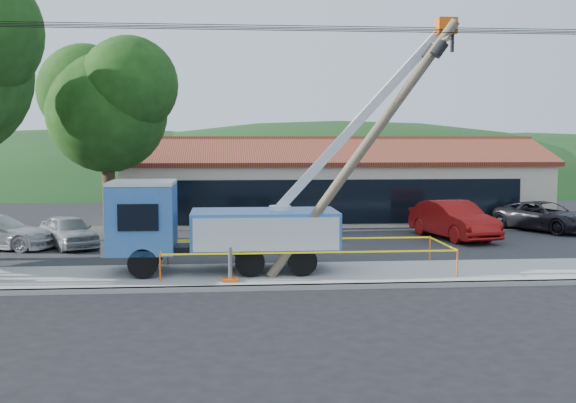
{
  "coord_description": "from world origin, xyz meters",
  "views": [
    {
      "loc": [
        -1.93,
        -19.29,
        4.56
      ],
      "look_at": [
        0.23,
        5.0,
        2.43
      ],
      "focal_mm": 45.0,
      "sensor_mm": 36.0,
      "label": 1
    }
  ],
  "objects_px": {
    "utility_truck": "(218,223)",
    "car_silver": "(69,250)",
    "car_dark": "(544,233)",
    "leaning_pole": "(372,137)",
    "car_red": "(453,241)"
  },
  "relations": [
    {
      "from": "utility_truck",
      "to": "leaning_pole",
      "type": "height_order",
      "value": "utility_truck"
    },
    {
      "from": "leaning_pole",
      "to": "car_dark",
      "type": "height_order",
      "value": "leaning_pole"
    },
    {
      "from": "utility_truck",
      "to": "car_silver",
      "type": "distance_m",
      "value": 8.83
    },
    {
      "from": "car_silver",
      "to": "car_dark",
      "type": "relative_size",
      "value": 0.77
    },
    {
      "from": "utility_truck",
      "to": "car_dark",
      "type": "distance_m",
      "value": 18.4
    },
    {
      "from": "leaning_pole",
      "to": "car_dark",
      "type": "bearing_deg",
      "value": 44.78
    },
    {
      "from": "utility_truck",
      "to": "car_red",
      "type": "bearing_deg",
      "value": 34.84
    },
    {
      "from": "car_dark",
      "to": "car_red",
      "type": "bearing_deg",
      "value": 173.87
    },
    {
      "from": "utility_truck",
      "to": "leaning_pole",
      "type": "bearing_deg",
      "value": -13.19
    },
    {
      "from": "car_silver",
      "to": "utility_truck",
      "type": "bearing_deg",
      "value": -74.62
    },
    {
      "from": "utility_truck",
      "to": "car_silver",
      "type": "bearing_deg",
      "value": 135.29
    },
    {
      "from": "utility_truck",
      "to": "car_dark",
      "type": "bearing_deg",
      "value": 31.23
    },
    {
      "from": "utility_truck",
      "to": "car_silver",
      "type": "relative_size",
      "value": 2.95
    },
    {
      "from": "car_silver",
      "to": "car_dark",
      "type": "xyz_separation_m",
      "value": [
        21.82,
        3.41,
        0.0
      ]
    },
    {
      "from": "car_silver",
      "to": "car_red",
      "type": "height_order",
      "value": "car_red"
    }
  ]
}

